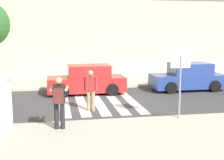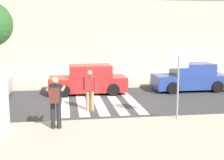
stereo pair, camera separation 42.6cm
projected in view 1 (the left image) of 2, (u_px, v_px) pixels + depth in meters
The scene contains 14 objects.
ground_plane at pixel (99, 103), 14.63m from camera, with size 120.00×120.00×0.00m, color #424244.
sidewalk_near at pixel (130, 151), 8.60m from camera, with size 60.00×6.00×0.14m, color beige.
sidewalk_far at pixel (86, 81), 20.45m from camera, with size 60.00×4.80×0.14m, color beige.
building_facade_far at pixel (80, 38), 24.30m from camera, with size 56.00×4.00×5.55m, color beige.
crosswalk_stripe_0 at pixel (64, 103), 14.54m from camera, with size 0.44×5.20×0.01m, color silver.
crosswalk_stripe_1 at pixel (81, 102), 14.68m from camera, with size 0.44×5.20×0.01m, color silver.
crosswalk_stripe_2 at pixel (98, 102), 14.82m from camera, with size 0.44×5.20×0.01m, color silver.
crosswalk_stripe_3 at pixel (115, 101), 14.97m from camera, with size 0.44×5.20×0.01m, color silver.
crosswalk_stripe_4 at pixel (131, 100), 15.11m from camera, with size 0.44×5.20×0.01m, color silver.
stop_sign at pixel (180, 67), 11.31m from camera, with size 0.76×0.08×2.63m.
photographer_with_backpack at pixel (59, 98), 10.13m from camera, with size 0.63×0.88×1.72m.
pedestrian_crossing at pixel (91, 88), 13.02m from camera, with size 0.55×0.36×1.72m.
parked_car_red at pixel (87, 80), 16.70m from camera, with size 4.10×1.92×1.55m.
parked_car_blue at pixel (188, 77), 17.73m from camera, with size 4.10×1.92×1.55m.
Camera 1 is at (-1.97, -14.16, 3.34)m, focal length 50.00 mm.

